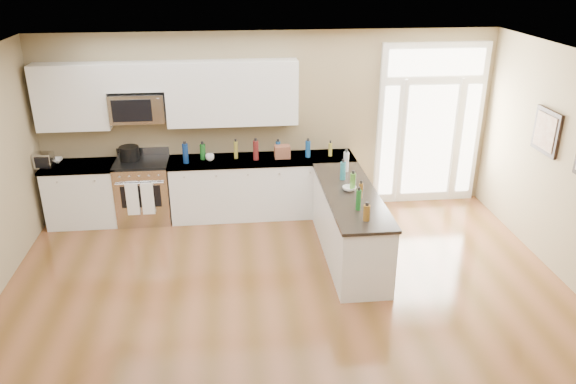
{
  "coord_description": "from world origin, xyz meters",
  "views": [
    {
      "loc": [
        -0.62,
        -4.41,
        3.85
      ],
      "look_at": [
        0.07,
        2.0,
        1.09
      ],
      "focal_mm": 35.0,
      "sensor_mm": 36.0,
      "label": 1
    }
  ],
  "objects": [
    {
      "name": "ground",
      "position": [
        0.0,
        0.0,
        0.0
      ],
      "size": [
        8.0,
        8.0,
        0.0
      ],
      "primitive_type": "plane",
      "color": "brown"
    },
    {
      "name": "room_shell",
      "position": [
        0.0,
        0.0,
        1.71
      ],
      "size": [
        8.0,
        8.0,
        8.0
      ],
      "color": "#907F5B",
      "rests_on": "ground"
    },
    {
      "name": "back_cabinet_left",
      "position": [
        -2.87,
        3.69,
        0.44
      ],
      "size": [
        1.1,
        0.66,
        0.94
      ],
      "color": "silver",
      "rests_on": "ground"
    },
    {
      "name": "back_cabinet_right",
      "position": [
        -0.16,
        3.69,
        0.44
      ],
      "size": [
        2.85,
        0.66,
        0.94
      ],
      "color": "silver",
      "rests_on": "ground"
    },
    {
      "name": "peninsula_cabinet",
      "position": [
        0.93,
        2.24,
        0.43
      ],
      "size": [
        0.69,
        2.32,
        0.94
      ],
      "color": "silver",
      "rests_on": "ground"
    },
    {
      "name": "upper_cabinet_left",
      "position": [
        -2.88,
        3.83,
        1.93
      ],
      "size": [
        1.04,
        0.33,
        0.95
      ],
      "primitive_type": "cube",
      "color": "silver",
      "rests_on": "room_shell"
    },
    {
      "name": "upper_cabinet_right",
      "position": [
        -0.57,
        3.83,
        1.93
      ],
      "size": [
        1.94,
        0.33,
        0.95
      ],
      "primitive_type": "cube",
      "color": "silver",
      "rests_on": "room_shell"
    },
    {
      "name": "upper_cabinet_short",
      "position": [
        -1.95,
        3.83,
        2.2
      ],
      "size": [
        0.82,
        0.33,
        0.4
      ],
      "primitive_type": "cube",
      "color": "silver",
      "rests_on": "room_shell"
    },
    {
      "name": "microwave",
      "position": [
        -1.95,
        3.8,
        1.76
      ],
      "size": [
        0.78,
        0.41,
        0.42
      ],
      "color": "silver",
      "rests_on": "room_shell"
    },
    {
      "name": "entry_door",
      "position": [
        2.55,
        3.95,
        1.3
      ],
      "size": [
        1.7,
        0.1,
        2.6
      ],
      "color": "white",
      "rests_on": "ground"
    },
    {
      "name": "wall_art_near",
      "position": [
        3.47,
        2.2,
        1.7
      ],
      "size": [
        0.05,
        0.58,
        0.58
      ],
      "color": "black",
      "rests_on": "room_shell"
    },
    {
      "name": "kitchen_range",
      "position": [
        -1.98,
        3.69,
        0.48
      ],
      "size": [
        0.79,
        0.7,
        1.08
      ],
      "color": "silver",
      "rests_on": "ground"
    },
    {
      "name": "stockpot",
      "position": [
        -2.15,
        3.79,
        1.06
      ],
      "size": [
        0.38,
        0.38,
        0.23
      ],
      "primitive_type": "cylinder",
      "rotation": [
        0.0,
        0.0,
        -0.4
      ],
      "color": "black",
      "rests_on": "kitchen_range"
    },
    {
      "name": "toaster_oven",
      "position": [
        -3.35,
        3.63,
        1.05
      ],
      "size": [
        0.27,
        0.22,
        0.22
      ],
      "primitive_type": "cube",
      "rotation": [
        0.0,
        0.0,
        -0.08
      ],
      "color": "silver",
      "rests_on": "back_cabinet_left"
    },
    {
      "name": "cardboard_box",
      "position": [
        0.16,
        3.68,
        1.04
      ],
      "size": [
        0.24,
        0.18,
        0.19
      ],
      "primitive_type": "cube",
      "rotation": [
        0.0,
        0.0,
        0.03
      ],
      "color": "brown",
      "rests_on": "back_cabinet_right"
    },
    {
      "name": "bowl_left",
      "position": [
        -3.25,
        3.83,
        0.97
      ],
      "size": [
        0.25,
        0.25,
        0.05
      ],
      "primitive_type": "imported",
      "rotation": [
        0.0,
        0.0,
        0.16
      ],
      "color": "white",
      "rests_on": "back_cabinet_left"
    },
    {
      "name": "bowl_peninsula",
      "position": [
        0.92,
        2.3,
        0.97
      ],
      "size": [
        0.2,
        0.2,
        0.06
      ],
      "primitive_type": "imported",
      "rotation": [
        0.0,
        0.0,
        -0.11
      ],
      "color": "white",
      "rests_on": "peninsula_cabinet"
    },
    {
      "name": "cup_counter",
      "position": [
        -0.95,
        3.66,
        0.99
      ],
      "size": [
        0.15,
        0.15,
        0.1
      ],
      "primitive_type": "imported",
      "rotation": [
        0.0,
        0.0,
        -0.14
      ],
      "color": "white",
      "rests_on": "back_cabinet_right"
    },
    {
      "name": "counter_bottles",
      "position": [
        0.18,
        3.09,
        1.07
      ],
      "size": [
        2.39,
        2.45,
        0.3
      ],
      "color": "#19591E",
      "rests_on": "back_cabinet_right"
    }
  ]
}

